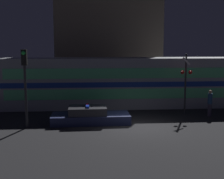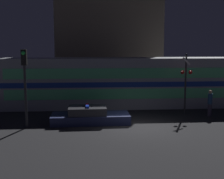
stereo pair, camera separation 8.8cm
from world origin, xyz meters
The scene contains 7 objects.
ground_plane centered at (0.00, 0.00, 0.00)m, with size 120.00×120.00×0.00m, color black.
train centered at (0.18, 6.27, 1.90)m, with size 19.39×2.89×3.80m.
police_car centered at (-2.91, 1.21, 0.42)m, with size 4.83×1.94×1.15m.
pedestrian centered at (5.17, 2.42, 0.92)m, with size 0.30×0.30×1.78m.
crossing_signal_near centered at (3.70, 3.20, 2.40)m, with size 0.80×0.32×4.19m.
traffic_light_corner centered at (-6.58, 0.33, 3.06)m, with size 0.30×0.46×4.54m.
building_left centered at (-1.01, 13.80, 5.23)m, with size 10.09×5.21×10.46m.
Camera 2 is at (-2.90, -17.65, 4.80)m, focal length 50.00 mm.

